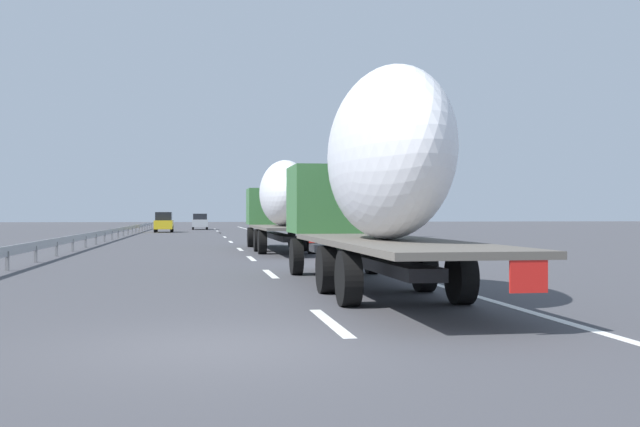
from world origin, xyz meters
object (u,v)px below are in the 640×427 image
truck_trailing (373,174)px  road_sign (291,208)px  car_yellow_coupe (164,222)px  car_silver_hatch (200,222)px  truck_lead (281,201)px

truck_trailing → road_sign: truck_trailing is taller
truck_trailing → car_yellow_coupe: (58.83, 7.10, -1.65)m
truck_trailing → car_silver_hatch: (71.75, 3.57, -1.70)m
car_yellow_coupe → road_sign: 21.31m
car_silver_hatch → road_sign: 32.31m
road_sign → car_silver_hatch: bearing=11.9°
truck_lead → road_sign: bearing=-8.3°
truck_lead → truck_trailing: 18.90m
truck_trailing → car_yellow_coupe: 59.28m
truck_lead → car_yellow_coupe: 40.58m
road_sign → truck_lead: bearing=171.7°
truck_lead → road_sign: 21.48m
car_silver_hatch → road_sign: (-31.59, -6.67, 1.26)m
truck_lead → road_sign: truck_lead is taller
truck_trailing → car_silver_hatch: size_ratio=3.08×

